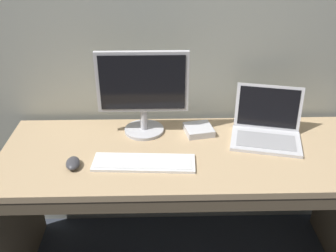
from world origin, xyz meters
The scene contains 6 objects.
desk centered at (0.00, -0.01, 0.59)m, with size 1.80×0.67×0.77m.
laptop_silver centered at (0.43, 0.11, 0.81)m, with size 0.40×0.35×0.25m.
external_monitor centered at (-0.20, 0.19, 1.01)m, with size 0.46×0.21×0.45m.
wired_keyboard centered at (-0.20, -0.11, 0.77)m, with size 0.48×0.17×0.02m.
computer_mouse centered at (-0.52, -0.12, 0.78)m, with size 0.06×0.10×0.04m, color #38383D.
external_drive_box centered at (0.08, 0.18, 0.78)m, with size 0.14×0.14×0.03m, color silver.
Camera 1 is at (-0.12, -1.58, 1.78)m, focal length 41.02 mm.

